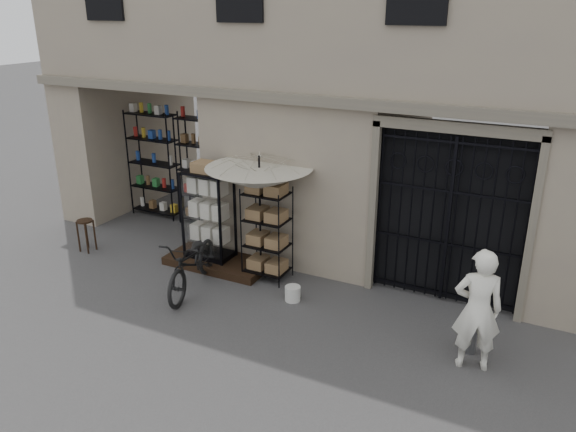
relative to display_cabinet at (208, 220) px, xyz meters
The scene contains 14 objects.
ground 3.17m from the display_cabinet, 31.48° to the right, with size 80.00×80.00×0.00m, color black.
main_building 5.04m from the display_cabinet, 43.08° to the left, with size 14.00×4.00×9.00m, color gray.
shop_recess 2.34m from the display_cabinet, 147.56° to the left, with size 3.00×1.70×3.00m, color black.
shop_shelving 2.63m from the display_cabinet, 138.85° to the left, with size 2.70×0.50×2.50m, color black.
iron_gate 4.43m from the display_cabinet, ahead, with size 2.50×0.21×3.00m.
step_platform 0.86m from the display_cabinet, ahead, with size 2.00×0.90×0.15m, color black.
display_cabinet is the anchor object (origin of this frame).
wire_rack 1.29m from the display_cabinet, ahead, with size 0.88×0.74×1.74m.
market_umbrella 1.51m from the display_cabinet, ahead, with size 2.12×2.14×2.73m.
white_bucket 2.31m from the display_cabinet, 16.00° to the right, with size 0.27×0.27×0.26m, color silver.
bicycle 1.41m from the display_cabinet, 71.38° to the right, with size 0.69×1.04×1.98m, color black.
wooden_stool 2.72m from the display_cabinet, 166.34° to the right, with size 0.32×0.32×0.67m.
steel_bollard 5.16m from the display_cabinet, ahead, with size 0.14×0.14×0.76m, color slate.
shopkeeper 5.33m from the display_cabinet, 12.53° to the right, with size 0.65×1.78×0.43m, color white.
Camera 1 is at (3.24, -6.61, 4.73)m, focal length 35.00 mm.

